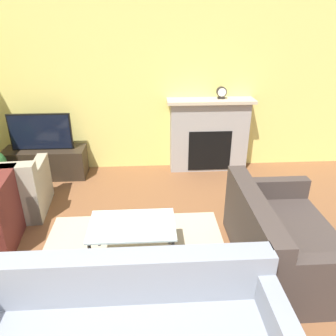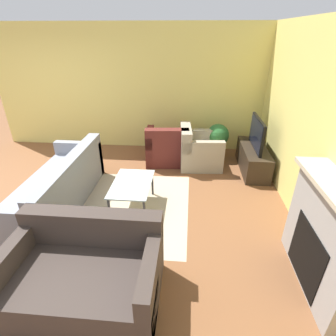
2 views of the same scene
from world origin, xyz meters
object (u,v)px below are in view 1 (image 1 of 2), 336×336
tv (41,132)px  coffee_table (132,228)px  armchair_accent (13,192)px  mantel_clock (222,93)px  couch_loveseat (282,241)px

tv → coffee_table: bearing=-54.9°
armchair_accent → coffee_table: (1.62, -1.05, 0.10)m
tv → mantel_clock: (2.86, 0.16, 0.54)m
couch_loveseat → coffee_table: couch_loveseat is taller
coffee_table → couch_loveseat: bearing=-6.1°
couch_loveseat → armchair_accent: (-3.19, 1.22, 0.01)m
tv → couch_loveseat: size_ratio=0.63×
armchair_accent → coffee_table: size_ratio=0.98×
coffee_table → tv: bearing=125.1°
couch_loveseat → coffee_table: bearing=83.9°
coffee_table → mantel_clock: 2.82m
tv → couch_loveseat: 3.85m
armchair_accent → mantel_clock: 3.39m
tv → armchair_accent: tv is taller
tv → couch_loveseat: (3.06, -2.29, -0.49)m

